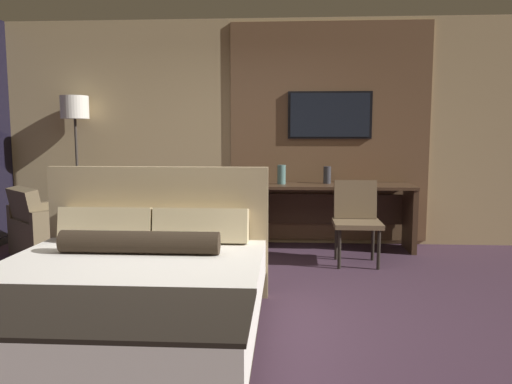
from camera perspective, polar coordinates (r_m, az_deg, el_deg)
ground_plane at (r=4.03m, az=-5.26°, el=-13.58°), size 16.00×16.00×0.00m
wall_back_tv_panel at (r=6.34m, az=-0.39°, el=6.77°), size 7.20×0.09×2.80m
bed at (r=3.51m, az=-15.10°, el=-11.70°), size 1.88×2.21×1.12m
desk at (r=6.10m, az=8.44°, el=-1.42°), size 1.96×0.58×0.79m
tv at (r=6.28m, az=8.43°, el=8.70°), size 1.03×0.04×0.58m
desk_chair at (r=5.49m, az=11.38°, el=-2.51°), size 0.51×0.50×0.89m
armchair_by_window at (r=6.23m, az=-22.29°, el=-4.17°), size 1.11×1.11×0.80m
floor_lamp at (r=6.61m, az=-19.97°, el=7.78°), size 0.34×0.34×1.85m
vase_tall at (r=6.03m, az=2.93°, el=2.01°), size 0.10×0.10×0.23m
vase_short at (r=6.15m, az=8.13°, el=1.95°), size 0.09×0.09×0.21m
book at (r=6.10m, az=12.08°, el=0.98°), size 0.25×0.20×0.03m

